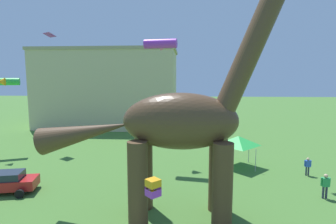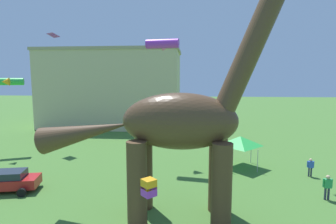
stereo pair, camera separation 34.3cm
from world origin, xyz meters
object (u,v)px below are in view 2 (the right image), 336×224
at_px(kite_high_right, 9,82).
at_px(kite_near_high, 163,44).
at_px(kite_near_low, 53,35).
at_px(person_photographer, 310,166).
at_px(kite_far_right, 149,187).
at_px(parked_sedan_left, 9,181).
at_px(dinosaur_sculpture, 178,121).
at_px(festival_canopy_tent, 240,141).
at_px(person_strolling_adult, 328,185).

bearing_deg(kite_high_right, kite_near_high, -6.65).
distance_m(kite_near_low, kite_high_right, 7.52).
distance_m(person_photographer, kite_far_right, 18.67).
xyz_separation_m(parked_sedan_left, kite_near_high, (10.84, 8.41, 10.98)).
bearing_deg(kite_near_high, person_photographer, -14.21).
distance_m(dinosaur_sculpture, kite_far_right, 6.40).
bearing_deg(festival_canopy_tent, dinosaur_sculpture, -118.65).
xyz_separation_m(person_strolling_adult, kite_high_right, (-30.13, 9.97, 7.03)).
bearing_deg(person_photographer, dinosaur_sculpture, -33.23).
distance_m(person_photographer, kite_near_low, 31.19).
height_order(dinosaur_sculpture, person_strolling_adult, dinosaur_sculpture).
height_order(dinosaur_sculpture, kite_high_right, dinosaur_sculpture).
xyz_separation_m(dinosaur_sculpture, festival_canopy_tent, (5.43, 9.94, -3.41)).
distance_m(kite_near_high, kite_near_low, 15.13).
distance_m(festival_canopy_tent, kite_high_right, 26.12).
bearing_deg(person_photographer, kite_high_right, -78.47).
bearing_deg(festival_canopy_tent, kite_far_right, -111.08).
distance_m(person_photographer, kite_high_right, 32.20).
distance_m(parked_sedan_left, kite_near_low, 19.14).
height_order(person_photographer, kite_high_right, kite_high_right).
distance_m(festival_canopy_tent, kite_far_right, 17.37).
height_order(person_strolling_adult, festival_canopy_tent, festival_canopy_tent).
relative_size(kite_far_right, kite_high_right, 0.21).
height_order(parked_sedan_left, kite_high_right, kite_high_right).
bearing_deg(kite_near_high, person_strolling_adult, -32.69).
bearing_deg(person_photographer, kite_near_high, -82.78).
bearing_deg(parked_sedan_left, festival_canopy_tent, 8.67).
bearing_deg(kite_near_high, kite_far_right, -85.82).
bearing_deg(kite_high_right, kite_far_right, -45.47).
relative_size(person_photographer, festival_canopy_tent, 0.51).
distance_m(parked_sedan_left, kite_near_high, 17.57).
height_order(festival_canopy_tent, kite_high_right, kite_high_right).
relative_size(festival_canopy_tent, kite_near_low, 1.81).
bearing_deg(kite_near_high, parked_sedan_left, -142.18).
bearing_deg(kite_far_right, parked_sedan_left, 143.61).
relative_size(person_photographer, kite_high_right, 0.53).
distance_m(person_photographer, festival_canopy_tent, 6.21).
bearing_deg(kite_near_low, kite_near_high, -20.99).
bearing_deg(dinosaur_sculpture, parked_sedan_left, -173.27).
relative_size(kite_near_high, kite_near_low, 1.89).
bearing_deg(kite_high_right, dinosaur_sculpture, -33.66).
xyz_separation_m(person_strolling_adult, festival_canopy_tent, (-4.82, 6.67, 1.46)).
relative_size(parked_sedan_left, person_photographer, 2.79).
bearing_deg(kite_far_right, kite_near_high, 94.18).
distance_m(dinosaur_sculpture, kite_high_right, 23.98).
xyz_separation_m(dinosaur_sculpture, person_photographer, (11.06, 7.84, -4.98)).
xyz_separation_m(festival_canopy_tent, kite_high_right, (-25.31, 3.30, 5.57)).
relative_size(festival_canopy_tent, kite_near_high, 0.96).
xyz_separation_m(parked_sedan_left, kite_near_low, (-3.17, 13.79, 12.89)).
height_order(parked_sedan_left, person_photographer, person_photographer).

